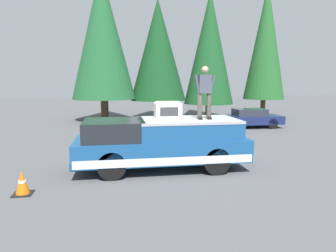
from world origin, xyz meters
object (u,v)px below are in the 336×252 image
object	(u,v)px
traffic_cone	(22,183)
parked_car_navy	(248,118)
compressor_unit	(168,110)
person_on_truck_bed	(205,91)
pickup_truck	(162,143)

from	to	relation	value
traffic_cone	parked_car_navy	bearing A→B (deg)	-46.98
compressor_unit	person_on_truck_bed	xyz separation A→B (m)	(-0.32, -1.15, 0.62)
person_on_truck_bed	compressor_unit	bearing A→B (deg)	74.52
compressor_unit	parked_car_navy	distance (m)	10.20
pickup_truck	person_on_truck_bed	size ratio (longest dim) A/B	3.28
pickup_truck	compressor_unit	size ratio (longest dim) A/B	6.60
pickup_truck	compressor_unit	distance (m)	1.09
compressor_unit	person_on_truck_bed	world-z (taller)	person_on_truck_bed
person_on_truck_bed	pickup_truck	bearing A→B (deg)	82.75
person_on_truck_bed	parked_car_navy	bearing A→B (deg)	-32.35
pickup_truck	compressor_unit	world-z (taller)	compressor_unit
parked_car_navy	traffic_cone	world-z (taller)	parked_car_navy
pickup_truck	traffic_cone	distance (m)	4.23
pickup_truck	traffic_cone	bearing A→B (deg)	113.73
compressor_unit	parked_car_navy	world-z (taller)	compressor_unit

